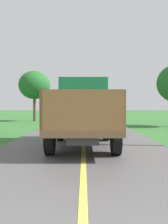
# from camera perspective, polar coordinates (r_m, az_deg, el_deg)

# --- Properties ---
(banana_truck_near) EXTENTS (2.38, 5.82, 2.80)m
(banana_truck_near) POSITION_cam_1_polar(r_m,az_deg,el_deg) (10.13, -0.05, 0.46)
(banana_truck_near) COLOR #2D2D30
(banana_truck_near) RESTS_ON road_surface
(banana_truck_far) EXTENTS (2.38, 5.81, 2.80)m
(banana_truck_far) POSITION_cam_1_polar(r_m,az_deg,el_deg) (25.41, 0.55, 0.96)
(banana_truck_far) COLOR #2D2D30
(banana_truck_far) RESTS_ON road_surface
(roadside_tree_near_left) EXTENTS (3.42, 3.42, 5.51)m
(roadside_tree_near_left) POSITION_cam_1_polar(r_m,az_deg,el_deg) (27.43, -11.26, 6.16)
(roadside_tree_near_left) COLOR #4C3823
(roadside_tree_near_left) RESTS_ON ground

